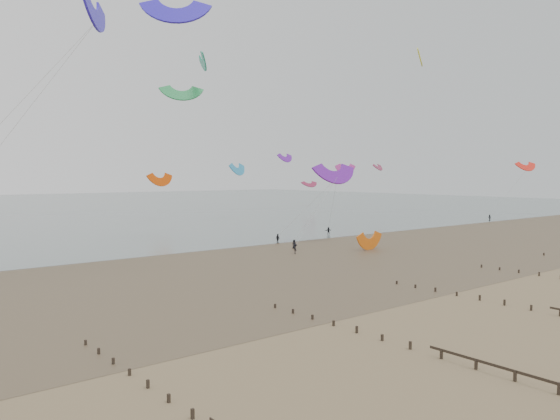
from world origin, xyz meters
The scene contains 5 objects.
ground centered at (0.00, 0.00, 0.00)m, with size 500.00×500.00×0.00m, color brown.
sea_and_shore centered at (-4.08, 34.40, 0.01)m, with size 500.00×665.00×0.03m.
kitesurfers centered at (27.80, 48.84, 0.82)m, with size 133.16×21.49×1.76m.
grounded_kite centered at (23.65, 33.63, 0.00)m, with size 5.77×3.02×4.40m, color #DB5C0D, non-canonical shape.
kites_airborne centered at (-7.35, 91.14, 21.40)m, with size 250.63×125.76×37.79m.
Camera 1 is at (-45.77, -28.04, 12.65)m, focal length 35.00 mm.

